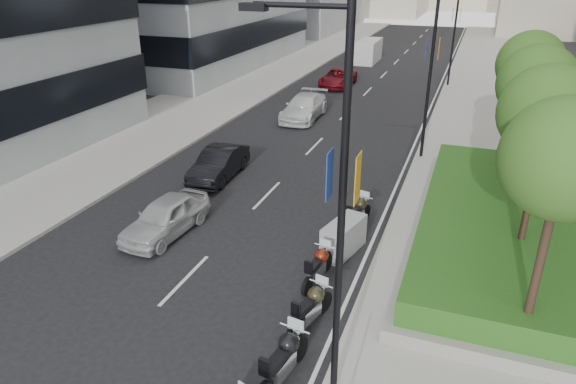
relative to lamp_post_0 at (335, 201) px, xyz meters
The scene contains 24 objects.
ground 6.62m from the lamp_post_0, 166.43° to the right, with size 160.00×160.00×0.00m, color black.
sidewalk_right 29.82m from the lamp_post_0, 80.49° to the left, with size 10.00×100.00×0.15m, color #9E9B93.
sidewalk_left 33.56m from the lamp_post_0, 119.10° to the left, with size 8.00×100.00×0.15m, color #9E9B93.
lane_edge 29.44m from the lamp_post_0, 90.88° to the left, with size 0.12×100.00×0.01m, color silver.
lane_centre 29.97m from the lamp_post_0, 101.01° to the left, with size 0.12×100.00×0.01m, color silver.
planter 11.73m from the lamp_post_0, 56.95° to the left, with size 10.00×14.00×0.40m, color gray.
hedge 11.50m from the lamp_post_0, 56.95° to the left, with size 9.40×13.40×0.80m, color #214513.
tree_0 5.30m from the lamp_post_0, 34.56° to the left, with size 2.80×2.80×6.30m.
tree_1 8.25m from the lamp_post_0, 58.11° to the left, with size 2.80×2.80×6.30m.
tree_2 11.84m from the lamp_post_0, 68.40° to the left, with size 2.80×2.80×6.30m.
tree_3 15.62m from the lamp_post_0, 73.81° to the left, with size 2.80×2.80×6.30m.
lamp_post_0 is the anchor object (origin of this frame).
lamp_post_1 17.00m from the lamp_post_0, 90.00° to the left, with size 2.34×0.45×9.00m.
lamp_post_2 35.00m from the lamp_post_0, 90.00° to the left, with size 2.34×0.45×9.00m.
motorcycle_2 4.55m from the lamp_post_0, behind, with size 0.81×2.44×1.22m.
motorcycle_3 5.13m from the lamp_post_0, 116.58° to the left, with size 0.85×2.21×1.12m.
motorcycle_4 6.47m from the lamp_post_0, 109.72° to the left, with size 0.72×2.15×1.07m.
motorcycle_5 7.92m from the lamp_post_0, 101.19° to the left, with size 1.26×2.12×1.21m.
motorcycle_6 9.73m from the lamp_post_0, 98.42° to the left, with size 0.81×2.14×1.08m.
car_a 10.53m from the lamp_post_0, 145.10° to the left, with size 1.66×4.12×1.40m, color #BDBEC0.
car_b 14.64m from the lamp_post_0, 127.56° to the left, with size 1.49×4.28×1.41m, color black.
car_c 23.80m from the lamp_post_0, 109.84° to the left, with size 2.13×5.23×1.52m, color silver.
car_d 33.31m from the lamp_post_0, 104.64° to the left, with size 2.34×5.07×1.41m, color maroon.
delivery_van 44.69m from the lamp_post_0, 100.90° to the left, with size 2.01×5.18×2.17m.
Camera 1 is at (6.44, -7.95, 9.40)m, focal length 32.00 mm.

